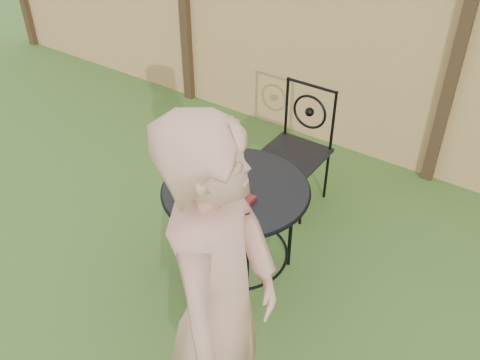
{
  "coord_description": "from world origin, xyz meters",
  "views": [
    {
      "loc": [
        2.08,
        -1.81,
        2.7
      ],
      "look_at": [
        0.58,
        0.37,
        0.75
      ],
      "focal_mm": 40.0,
      "sensor_mm": 36.0,
      "label": 1
    }
  ],
  "objects_px": {
    "patio_chair": "(298,145)",
    "diner": "(221,311)",
    "salad_plate": "(225,201)",
    "patio_table": "(236,205)"
  },
  "relations": [
    {
      "from": "patio_chair",
      "to": "diner",
      "type": "xyz_separation_m",
      "value": [
        0.69,
        -1.91,
        0.44
      ]
    },
    {
      "from": "salad_plate",
      "to": "patio_table",
      "type": "bearing_deg",
      "value": 101.98
    },
    {
      "from": "diner",
      "to": "salad_plate",
      "type": "height_order",
      "value": "diner"
    },
    {
      "from": "patio_table",
      "to": "diner",
      "type": "xyz_separation_m",
      "value": [
        0.6,
        -0.97,
        0.36
      ]
    },
    {
      "from": "patio_chair",
      "to": "salad_plate",
      "type": "height_order",
      "value": "patio_chair"
    },
    {
      "from": "patio_table",
      "to": "salad_plate",
      "type": "relative_size",
      "value": 3.42
    },
    {
      "from": "patio_chair",
      "to": "salad_plate",
      "type": "bearing_deg",
      "value": -83.89
    },
    {
      "from": "patio_chair",
      "to": "salad_plate",
      "type": "relative_size",
      "value": 3.52
    },
    {
      "from": "patio_chair",
      "to": "diner",
      "type": "relative_size",
      "value": 0.5
    },
    {
      "from": "patio_table",
      "to": "patio_chair",
      "type": "bearing_deg",
      "value": 95.1
    }
  ]
}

